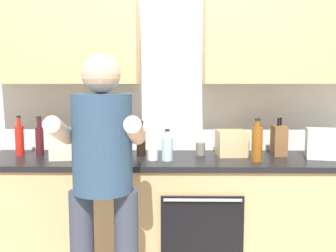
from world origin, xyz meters
The scene contains 16 objects.
back_wall_unit centered at (0.00, 0.27, 1.49)m, with size 4.00×0.38×2.50m.
counter centered at (0.00, 0.00, 0.45)m, with size 2.84×0.67×0.90m.
person_standing centered at (-0.38, -0.67, 0.95)m, with size 0.49×0.45×1.61m.
bottle_soy centered at (-0.23, 0.07, 1.01)m, with size 0.07×0.07×0.27m.
bottle_hotsauce centered at (-1.16, 0.07, 1.02)m, with size 0.07×0.07×0.31m.
bottle_water centered at (-0.02, -0.10, 0.99)m, with size 0.08×0.08×0.23m.
bottle_syrup centered at (0.61, -0.12, 1.03)m, with size 0.08×0.08×0.31m.
bottle_wine centered at (-1.01, 0.09, 1.02)m, with size 0.06×0.06×0.30m.
cup_coffee centered at (-0.13, -0.08, 0.94)m, with size 0.08×0.08×0.08m, color white.
cup_stoneware centered at (0.23, 0.11, 0.95)m, with size 0.07×0.07×0.10m, color slate.
cup_ceramic centered at (-0.79, 0.18, 0.95)m, with size 0.07×0.07×0.10m, color #BF4C47.
knife_block centered at (0.83, 0.10, 1.02)m, with size 0.10×0.14×0.29m.
potted_herb centered at (-0.50, 0.01, 1.06)m, with size 0.19×0.19×0.28m.
grocery_bag_rice centered at (-0.77, -0.05, 1.01)m, with size 0.23×0.16×0.22m, color beige.
grocery_bag_produce centered at (1.12, -0.01, 1.01)m, with size 0.23×0.17×0.22m, color silver.
grocery_bag_bread centered at (0.47, 0.09, 1.00)m, with size 0.22×0.21×0.20m, color tan.
Camera 1 is at (0.02, -2.73, 1.44)m, focal length 39.70 mm.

